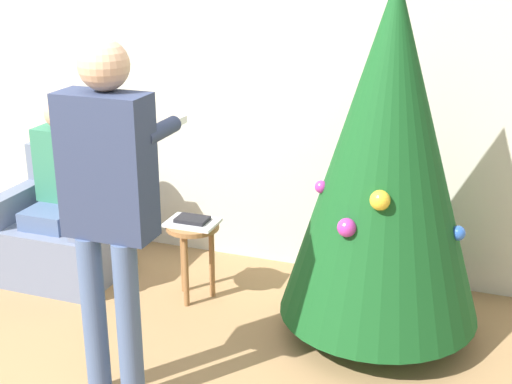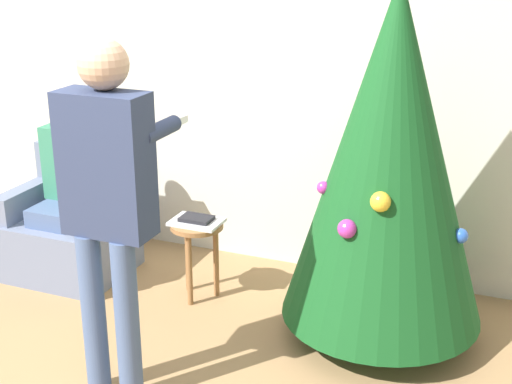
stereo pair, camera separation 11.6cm
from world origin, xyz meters
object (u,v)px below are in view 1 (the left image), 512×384
object	(u,v)px
armchair	(66,232)
person_standing	(108,192)
christmas_tree	(387,154)
side_stool	(193,240)
person_seated	(59,183)

from	to	relation	value
armchair	person_standing	distance (m)	1.70
christmas_tree	side_stool	size ratio (longest dim) A/B	4.01
person_standing	armchair	bearing A→B (deg)	134.14
person_standing	side_stool	distance (m)	1.25
person_seated	side_stool	world-z (taller)	person_seated
armchair	person_standing	world-z (taller)	person_standing
person_seated	person_standing	world-z (taller)	person_standing
armchair	side_stool	xyz separation A→B (m)	(0.98, -0.04, 0.10)
christmas_tree	armchair	size ratio (longest dim) A/B	2.41
armchair	side_stool	bearing A→B (deg)	-2.11
person_seated	side_stool	bearing A→B (deg)	-0.89
person_standing	christmas_tree	bearing A→B (deg)	42.19
armchair	person_seated	world-z (taller)	person_seated
christmas_tree	person_seated	bearing A→B (deg)	178.74
armchair	person_standing	xyz separation A→B (m)	(1.05, -1.08, 0.78)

